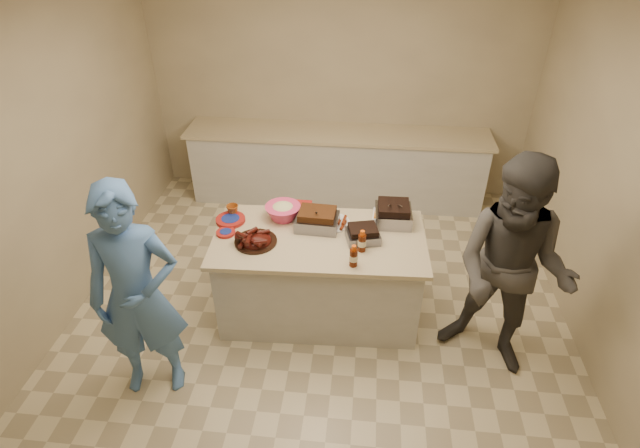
# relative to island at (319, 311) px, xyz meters

# --- Properties ---
(room) EXTENTS (4.50, 5.00, 2.70)m
(room) POSITION_rel_island_xyz_m (-0.00, -0.13, 0.00)
(room) COLOR tan
(room) RESTS_ON ground
(back_counter) EXTENTS (3.60, 0.64, 0.90)m
(back_counter) POSITION_rel_island_xyz_m (-0.00, 2.07, 0.45)
(back_counter) COLOR beige
(back_counter) RESTS_ON ground
(island) EXTENTS (1.82, 1.01, 0.85)m
(island) POSITION_rel_island_xyz_m (0.00, 0.00, 0.00)
(island) COLOR beige
(island) RESTS_ON ground
(rib_platter) EXTENTS (0.45, 0.45, 0.14)m
(rib_platter) POSITION_rel_island_xyz_m (-0.52, -0.13, 0.85)
(rib_platter) COLOR #420F0A
(rib_platter) RESTS_ON island
(pulled_pork_tray) EXTENTS (0.37, 0.29, 0.11)m
(pulled_pork_tray) POSITION_rel_island_xyz_m (-0.03, 0.15, 0.85)
(pulled_pork_tray) COLOR #47230F
(pulled_pork_tray) RESTS_ON island
(brisket_tray) EXTENTS (0.31, 0.28, 0.08)m
(brisket_tray) POSITION_rel_island_xyz_m (0.36, -0.00, 0.85)
(brisket_tray) COLOR black
(brisket_tray) RESTS_ON island
(roasting_pan) EXTENTS (0.32, 0.32, 0.12)m
(roasting_pan) POSITION_rel_island_xyz_m (0.62, 0.30, 0.85)
(roasting_pan) COLOR gray
(roasting_pan) RESTS_ON island
(coleslaw_bowl) EXTENTS (0.33, 0.33, 0.22)m
(coleslaw_bowl) POSITION_rel_island_xyz_m (-0.35, 0.26, 0.85)
(coleslaw_bowl) COLOR #DA3765
(coleslaw_bowl) RESTS_ON island
(sausage_plate) EXTENTS (0.34, 0.34, 0.05)m
(sausage_plate) POSITION_rel_island_xyz_m (0.09, 0.22, 0.85)
(sausage_plate) COLOR silver
(sausage_plate) RESTS_ON island
(mac_cheese_dish) EXTENTS (0.29, 0.22, 0.07)m
(mac_cheese_dish) POSITION_rel_island_xyz_m (0.58, 0.33, 0.85)
(mac_cheese_dish) COLOR orange
(mac_cheese_dish) RESTS_ON island
(bbq_bottle_a) EXTENTS (0.07, 0.07, 0.19)m
(bbq_bottle_a) POSITION_rel_island_xyz_m (0.30, -0.35, 0.85)
(bbq_bottle_a) COLOR #441404
(bbq_bottle_a) RESTS_ON island
(bbq_bottle_b) EXTENTS (0.07, 0.07, 0.19)m
(bbq_bottle_b) POSITION_rel_island_xyz_m (0.36, -0.15, 0.85)
(bbq_bottle_b) COLOR #441404
(bbq_bottle_b) RESTS_ON island
(mustard_bottle) EXTENTS (0.05, 0.05, 0.13)m
(mustard_bottle) POSITION_rel_island_xyz_m (-0.11, 0.12, 0.85)
(mustard_bottle) COLOR #ECA101
(mustard_bottle) RESTS_ON island
(sauce_bowl) EXTENTS (0.13, 0.04, 0.13)m
(sauce_bowl) POSITION_rel_island_xyz_m (-0.13, 0.20, 0.85)
(sauce_bowl) COLOR silver
(sauce_bowl) RESTS_ON island
(plate_stack_large) EXTENTS (0.27, 0.27, 0.03)m
(plate_stack_large) POSITION_rel_island_xyz_m (-0.80, 0.16, 0.85)
(plate_stack_large) COLOR maroon
(plate_stack_large) RESTS_ON island
(plate_stack_small) EXTENTS (0.17, 0.17, 0.02)m
(plate_stack_small) POSITION_rel_island_xyz_m (-0.80, -0.03, 0.85)
(plate_stack_small) COLOR maroon
(plate_stack_small) RESTS_ON island
(plastic_cup) EXTENTS (0.11, 0.10, 0.11)m
(plastic_cup) POSITION_rel_island_xyz_m (-0.81, 0.26, 0.85)
(plastic_cup) COLOR #914614
(plastic_cup) RESTS_ON island
(basket_stack) EXTENTS (0.19, 0.14, 0.09)m
(basket_stack) POSITION_rel_island_xyz_m (-0.21, 0.37, 0.85)
(basket_stack) COLOR maroon
(basket_stack) RESTS_ON island
(guest_blue) EXTENTS (1.00, 1.88, 0.43)m
(guest_blue) POSITION_rel_island_xyz_m (-1.20, -0.91, 0.00)
(guest_blue) COLOR #4875B7
(guest_blue) RESTS_ON ground
(guest_gray) EXTENTS (1.66, 2.06, 0.70)m
(guest_gray) POSITION_rel_island_xyz_m (1.47, -0.41, 0.00)
(guest_gray) COLOR #45423E
(guest_gray) RESTS_ON ground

